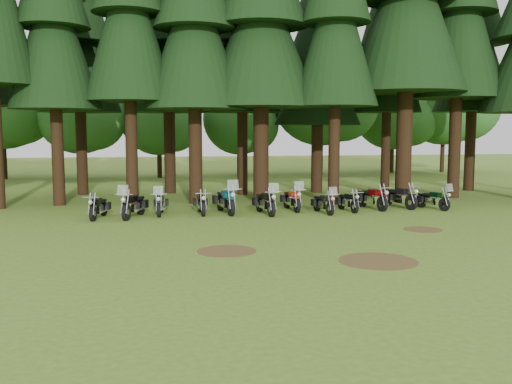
{
  "coord_description": "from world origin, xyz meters",
  "views": [
    {
      "loc": [
        -4.92,
        -18.74,
        3.63
      ],
      "look_at": [
        -0.93,
        5.0,
        1.0
      ],
      "focal_mm": 40.0,
      "sensor_mm": 36.0,
      "label": 1
    }
  ],
  "objects_px": {
    "motorcycle_0": "(99,208)",
    "motorcycle_10": "(399,198)",
    "motorcycle_4": "(226,201)",
    "motorcycle_1": "(134,206)",
    "motorcycle_6": "(292,200)",
    "motorcycle_11": "(433,200)",
    "motorcycle_2": "(160,204)",
    "motorcycle_8": "(348,202)",
    "motorcycle_7": "(324,204)",
    "motorcycle_5": "(265,203)",
    "motorcycle_9": "(372,199)",
    "motorcycle_3": "(202,204)"
  },
  "relations": [
    {
      "from": "motorcycle_4",
      "to": "motorcycle_9",
      "type": "distance_m",
      "value": 6.77
    },
    {
      "from": "motorcycle_2",
      "to": "motorcycle_8",
      "type": "relative_size",
      "value": 1.09
    },
    {
      "from": "motorcycle_6",
      "to": "motorcycle_8",
      "type": "xyz_separation_m",
      "value": [
        2.42,
        -0.66,
        -0.07
      ]
    },
    {
      "from": "motorcycle_1",
      "to": "motorcycle_11",
      "type": "relative_size",
      "value": 1.18
    },
    {
      "from": "motorcycle_1",
      "to": "motorcycle_10",
      "type": "bearing_deg",
      "value": 23.75
    },
    {
      "from": "motorcycle_5",
      "to": "motorcycle_10",
      "type": "height_order",
      "value": "motorcycle_5"
    },
    {
      "from": "motorcycle_1",
      "to": "motorcycle_7",
      "type": "bearing_deg",
      "value": 18.12
    },
    {
      "from": "motorcycle_0",
      "to": "motorcycle_7",
      "type": "bearing_deg",
      "value": 10.73
    },
    {
      "from": "motorcycle_10",
      "to": "motorcycle_11",
      "type": "relative_size",
      "value": 1.13
    },
    {
      "from": "motorcycle_2",
      "to": "motorcycle_4",
      "type": "height_order",
      "value": "motorcycle_4"
    },
    {
      "from": "motorcycle_4",
      "to": "motorcycle_5",
      "type": "xyz_separation_m",
      "value": [
        1.66,
        -0.59,
        -0.04
      ]
    },
    {
      "from": "motorcycle_8",
      "to": "motorcycle_1",
      "type": "bearing_deg",
      "value": 175.55
    },
    {
      "from": "motorcycle_0",
      "to": "motorcycle_10",
      "type": "distance_m",
      "value": 13.51
    },
    {
      "from": "motorcycle_6",
      "to": "motorcycle_11",
      "type": "relative_size",
      "value": 1.15
    },
    {
      "from": "motorcycle_9",
      "to": "motorcycle_10",
      "type": "xyz_separation_m",
      "value": [
        1.4,
        0.21,
        0.0
      ]
    },
    {
      "from": "motorcycle_2",
      "to": "motorcycle_7",
      "type": "bearing_deg",
      "value": -2.5
    },
    {
      "from": "motorcycle_6",
      "to": "motorcycle_8",
      "type": "bearing_deg",
      "value": -19.52
    },
    {
      "from": "motorcycle_9",
      "to": "motorcycle_7",
      "type": "bearing_deg",
      "value": -174.74
    },
    {
      "from": "motorcycle_7",
      "to": "motorcycle_4",
      "type": "bearing_deg",
      "value": 161.62
    },
    {
      "from": "motorcycle_2",
      "to": "motorcycle_6",
      "type": "height_order",
      "value": "motorcycle_6"
    },
    {
      "from": "motorcycle_1",
      "to": "motorcycle_6",
      "type": "relative_size",
      "value": 1.03
    },
    {
      "from": "motorcycle_2",
      "to": "motorcycle_11",
      "type": "distance_m",
      "value": 12.34
    },
    {
      "from": "motorcycle_11",
      "to": "motorcycle_2",
      "type": "bearing_deg",
      "value": 157.4
    },
    {
      "from": "motorcycle_4",
      "to": "motorcycle_7",
      "type": "bearing_deg",
      "value": -19.19
    },
    {
      "from": "motorcycle_5",
      "to": "motorcycle_7",
      "type": "relative_size",
      "value": 1.16
    },
    {
      "from": "motorcycle_4",
      "to": "motorcycle_1",
      "type": "bearing_deg",
      "value": 179.83
    },
    {
      "from": "motorcycle_4",
      "to": "motorcycle_10",
      "type": "bearing_deg",
      "value": -6.5
    },
    {
      "from": "motorcycle_0",
      "to": "motorcycle_3",
      "type": "distance_m",
      "value": 4.31
    },
    {
      "from": "motorcycle_8",
      "to": "motorcycle_11",
      "type": "height_order",
      "value": "motorcycle_11"
    },
    {
      "from": "motorcycle_6",
      "to": "motorcycle_3",
      "type": "bearing_deg",
      "value": -178.81
    },
    {
      "from": "motorcycle_0",
      "to": "motorcycle_9",
      "type": "xyz_separation_m",
      "value": [
        12.08,
        0.76,
        0.04
      ]
    },
    {
      "from": "motorcycle_11",
      "to": "motorcycle_5",
      "type": "bearing_deg",
      "value": 161.01
    },
    {
      "from": "motorcycle_3",
      "to": "motorcycle_11",
      "type": "bearing_deg",
      "value": -3.1
    },
    {
      "from": "motorcycle_0",
      "to": "motorcycle_10",
      "type": "xyz_separation_m",
      "value": [
        13.48,
        0.97,
        0.04
      ]
    },
    {
      "from": "motorcycle_6",
      "to": "motorcycle_7",
      "type": "xyz_separation_m",
      "value": [
        1.15,
        -1.15,
        -0.05
      ]
    },
    {
      "from": "motorcycle_1",
      "to": "motorcycle_11",
      "type": "xyz_separation_m",
      "value": [
        13.42,
        0.29,
        -0.07
      ]
    },
    {
      "from": "motorcycle_6",
      "to": "motorcycle_7",
      "type": "relative_size",
      "value": 1.12
    },
    {
      "from": "motorcycle_0",
      "to": "motorcycle_7",
      "type": "distance_m",
      "value": 9.53
    },
    {
      "from": "motorcycle_0",
      "to": "motorcycle_11",
      "type": "relative_size",
      "value": 1.06
    },
    {
      "from": "motorcycle_2",
      "to": "motorcycle_4",
      "type": "distance_m",
      "value": 2.82
    },
    {
      "from": "motorcycle_2",
      "to": "motorcycle_5",
      "type": "distance_m",
      "value": 4.52
    },
    {
      "from": "motorcycle_0",
      "to": "motorcycle_7",
      "type": "xyz_separation_m",
      "value": [
        9.53,
        -0.16,
        -0.01
      ]
    },
    {
      "from": "motorcycle_7",
      "to": "motorcycle_2",
      "type": "bearing_deg",
      "value": 165.33
    },
    {
      "from": "motorcycle_1",
      "to": "motorcycle_11",
      "type": "bearing_deg",
      "value": 20.25
    },
    {
      "from": "motorcycle_10",
      "to": "motorcycle_5",
      "type": "bearing_deg",
      "value": 168.35
    },
    {
      "from": "motorcycle_2",
      "to": "motorcycle_3",
      "type": "height_order",
      "value": "motorcycle_2"
    },
    {
      "from": "motorcycle_1",
      "to": "motorcycle_9",
      "type": "distance_m",
      "value": 10.7
    },
    {
      "from": "motorcycle_5",
      "to": "motorcycle_6",
      "type": "relative_size",
      "value": 1.03
    },
    {
      "from": "motorcycle_4",
      "to": "motorcycle_10",
      "type": "xyz_separation_m",
      "value": [
        8.16,
        0.38,
        -0.05
      ]
    },
    {
      "from": "motorcycle_9",
      "to": "motorcycle_11",
      "type": "distance_m",
      "value": 2.8
    }
  ]
}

